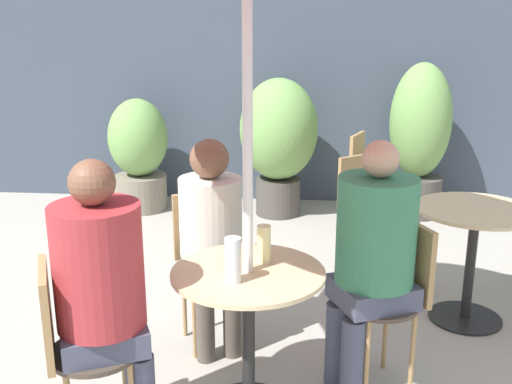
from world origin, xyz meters
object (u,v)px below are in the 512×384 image
at_px(bistro_chair_4, 364,202).
at_px(bistro_chair_1, 206,252).
at_px(beer_glass_0, 264,244).
at_px(potted_plant_1, 279,137).
at_px(potted_plant_2, 419,137).
at_px(cafe_table_near, 248,314).
at_px(potted_plant_0, 139,153).
at_px(bistro_chair_2, 73,340).
at_px(beer_glass_1, 233,260).
at_px(seated_person_0, 372,249).
at_px(bistro_chair_0, 395,288).
at_px(seated_person_1, 212,228).
at_px(seated_person_2, 104,284).
at_px(bistro_chair_3, 366,172).
at_px(cafe_table_far, 473,240).

bearing_deg(bistro_chair_4, bistro_chair_1, -170.76).
relative_size(bistro_chair_1, beer_glass_0, 4.94).
relative_size(potted_plant_1, potted_plant_2, 0.90).
distance_m(cafe_table_near, potted_plant_1, 3.07).
distance_m(cafe_table_near, potted_plant_0, 3.39).
distance_m(bistro_chair_2, potted_plant_2, 4.01).
bearing_deg(bistro_chair_2, beer_glass_1, -97.58).
height_order(seated_person_0, beer_glass_1, seated_person_0).
bearing_deg(potted_plant_2, potted_plant_0, -178.63).
relative_size(bistro_chair_0, bistro_chair_4, 1.00).
xyz_separation_m(bistro_chair_1, seated_person_1, (0.06, -0.13, 0.19)).
bearing_deg(potted_plant_2, seated_person_2, -118.47).
distance_m(bistro_chair_3, potted_plant_1, 0.89).
xyz_separation_m(cafe_table_far, bistro_chair_3, (-0.49, 1.65, 0.00)).
xyz_separation_m(seated_person_0, seated_person_2, (-1.14, -0.51, 0.00)).
distance_m(bistro_chair_2, seated_person_2, 0.27).
bearing_deg(seated_person_2, bistro_chair_2, 90.00).
bearing_deg(cafe_table_far, beer_glass_1, -138.41).
bearing_deg(beer_glass_0, bistro_chair_3, 74.74).
xyz_separation_m(bistro_chair_2, potted_plant_0, (-0.68, 3.41, 0.04)).
distance_m(bistro_chair_1, seated_person_0, 1.01).
height_order(bistro_chair_3, potted_plant_2, potted_plant_2).
relative_size(bistro_chair_1, bistro_chair_2, 1.00).
relative_size(cafe_table_far, bistro_chair_4, 0.85).
distance_m(cafe_table_far, seated_person_0, 1.06).
height_order(bistro_chair_1, potted_plant_1, potted_plant_1).
bearing_deg(cafe_table_far, potted_plant_0, 141.89).
relative_size(beer_glass_1, potted_plant_0, 0.18).
bearing_deg(seated_person_1, bistro_chair_2, -140.77).
relative_size(cafe_table_far, beer_glass_0, 4.19).
bearing_deg(cafe_table_near, seated_person_1, 114.13).
bearing_deg(bistro_chair_1, bistro_chair_0, -45.00).
relative_size(seated_person_1, beer_glass_0, 6.95).
relative_size(bistro_chair_0, potted_plant_1, 0.66).
relative_size(cafe_table_far, bistro_chair_3, 0.85).
xyz_separation_m(bistro_chair_0, seated_person_0, (-0.13, -0.06, 0.22)).
relative_size(seated_person_0, seated_person_2, 0.99).
xyz_separation_m(beer_glass_0, potted_plant_1, (-0.08, 2.94, -0.06)).
bearing_deg(potted_plant_1, bistro_chair_0, -75.45).
relative_size(bistro_chair_0, seated_person_2, 0.67).
height_order(bistro_chair_2, potted_plant_2, potted_plant_2).
relative_size(bistro_chair_0, beer_glass_0, 4.94).
distance_m(bistro_chair_1, potted_plant_1, 2.39).
bearing_deg(bistro_chair_2, potted_plant_1, -35.53).
bearing_deg(cafe_table_near, potted_plant_1, 90.31).
bearing_deg(seated_person_0, bistro_chair_4, 152.22).
xyz_separation_m(beer_glass_0, potted_plant_2, (1.22, 3.05, -0.06)).
bearing_deg(bistro_chair_0, potted_plant_2, 144.21).
bearing_deg(bistro_chair_1, beer_glass_1, -96.41).
bearing_deg(cafe_table_near, potted_plant_2, 67.90).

